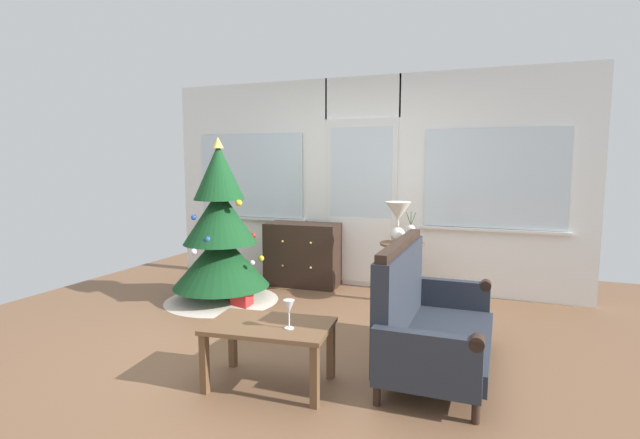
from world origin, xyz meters
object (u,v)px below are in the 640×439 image
Objects in this scene: christmas_tree at (220,240)px; flower_vase at (411,233)px; settee_sofa at (425,319)px; dresser_cabinet at (303,254)px; side_table at (402,260)px; table_lamp at (398,216)px; coffee_table at (270,333)px; gift_box at (242,299)px; wine_glass at (289,308)px.

christmas_tree is 2.07m from flower_vase.
dresser_cabinet is at bearing 133.89° from settee_sofa.
christmas_tree is 2.71× the size of side_table.
coffee_table is at bearing -99.14° from table_lamp.
christmas_tree is 2.20m from coffee_table.
settee_sofa reaches higher than side_table.
dresser_cabinet is 2.61m from settee_sofa.
flower_vase is at bearing 24.89° from gift_box.
table_lamp is at bearing 147.99° from flower_vase.
flower_vase is (1.98, 0.59, 0.10)m from christmas_tree.
gift_box is (-2.04, 0.79, -0.28)m from settee_sofa.
side_table is 1.77m from gift_box.
wine_glass is 2.02m from gift_box.
coffee_table is at bearing -100.76° from side_table.
side_table is 2.34m from wine_glass.
coffee_table is (-0.37, -2.32, -0.58)m from table_lamp.
flower_vase is 1.79× the size of wine_glass.
coffee_table is 4.80× the size of gift_box.
settee_sofa is 1.16m from coffee_table.
side_table is at bearing -33.69° from table_lamp.
side_table is 1.89× the size of flower_vase.
side_table is 0.33m from flower_vase.
flower_vase reaches higher than wine_glass.
gift_box is (0.35, -0.16, -0.58)m from christmas_tree.
gift_box is at bearing -155.11° from flower_vase.
flower_vase is (-0.41, 1.54, 0.40)m from settee_sofa.
settee_sofa is at bearing 35.75° from coffee_table.
christmas_tree is at bearing -163.26° from flower_vase.
side_table is (1.30, -0.28, 0.08)m from dresser_cabinet.
flower_vase is at bearing 16.74° from christmas_tree.
flower_vase reaches higher than dresser_cabinet.
wine_glass is at bearing -96.59° from side_table.
settee_sofa reaches higher than coffee_table.
settee_sofa is 3.36× the size of table_lamp.
christmas_tree is 4.09× the size of table_lamp.
gift_box is at bearing -24.34° from christmas_tree.
coffee_table is at bearing -71.32° from dresser_cabinet.
dresser_cabinet is at bearing 108.68° from coffee_table.
gift_box is (-0.23, -1.10, -0.30)m from dresser_cabinet.
side_table is (-0.51, 1.60, 0.10)m from settee_sofa.
dresser_cabinet is (0.58, 0.94, -0.29)m from christmas_tree.
settee_sofa is 1.65× the size of coffee_table.
wine_glass is (-0.21, -2.36, -0.37)m from table_lamp.
dresser_cabinet is 1.16m from gift_box.
wine_glass is at bearing -68.34° from dresser_cabinet.
wine_glass is (1.61, -1.66, -0.10)m from christmas_tree.
side_table is 0.48m from table_lamp.
settee_sofa is at bearing -21.12° from gift_box.
gift_box is (-1.53, -0.81, -0.38)m from side_table.
flower_vase is (0.10, -0.06, 0.31)m from side_table.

